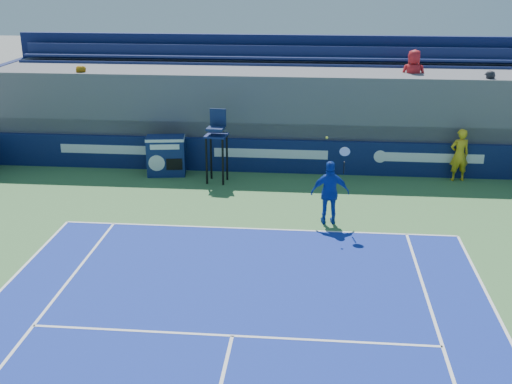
# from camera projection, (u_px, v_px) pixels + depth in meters

# --- Properties ---
(ball_person) EXTENTS (0.73, 0.55, 1.81)m
(ball_person) POSITION_uv_depth(u_px,v_px,m) (459.00, 155.00, 21.65)
(ball_person) COLOR gold
(ball_person) RESTS_ON apron
(back_hoarding) EXTENTS (20.40, 0.21, 1.20)m
(back_hoarding) POSITION_uv_depth(u_px,v_px,m) (271.00, 156.00, 22.61)
(back_hoarding) COLOR #0C1847
(back_hoarding) RESTS_ON ground
(match_clock) EXTENTS (1.41, 0.90, 1.40)m
(match_clock) POSITION_uv_depth(u_px,v_px,m) (166.00, 155.00, 22.27)
(match_clock) COLOR navy
(match_clock) RESTS_ON ground
(umpire_chair) EXTENTS (0.77, 0.77, 2.48)m
(umpire_chair) POSITION_uv_depth(u_px,v_px,m) (217.00, 138.00, 21.32)
(umpire_chair) COLOR black
(umpire_chair) RESTS_ON ground
(tennis_player) EXTENTS (1.11, 0.54, 2.57)m
(tennis_player) POSITION_uv_depth(u_px,v_px,m) (330.00, 193.00, 18.03)
(tennis_player) COLOR #153CB0
(tennis_player) RESTS_ON apron
(stadium_seating) EXTENTS (21.00, 4.05, 4.40)m
(stadium_seating) POSITION_uv_depth(u_px,v_px,m) (275.00, 109.00, 24.12)
(stadium_seating) COLOR #58585E
(stadium_seating) RESTS_ON ground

